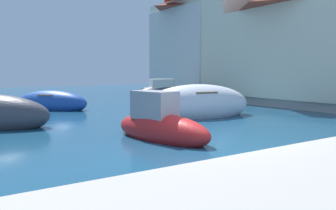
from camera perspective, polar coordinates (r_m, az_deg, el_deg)
name	(u,v)px	position (r m, az deg, el deg)	size (l,w,h in m)	color
ground	(213,152)	(8.98, 7.47, -7.67)	(80.00, 80.00, 0.00)	navy
quay_promenade	(326,129)	(11.95, 24.63, -3.59)	(44.00, 32.00, 0.50)	#ADA89E
moored_boat_1	(166,94)	(23.40, -0.29, 1.76)	(4.52, 2.78, 1.86)	#3F3F47
moored_boat_2	(197,105)	(15.67, 4.88, -0.01)	(5.52, 2.79, 1.89)	white
moored_boat_3	(52,103)	(19.53, -18.63, 0.37)	(3.81, 4.15, 1.32)	#1E479E
moored_boat_7	(160,126)	(10.43, -1.30, -3.43)	(1.92, 3.83, 1.69)	#B21E1E
waterfront_building_main	(304,43)	(23.08, 21.47, 9.46)	(6.79, 10.15, 6.40)	beige
waterfront_building_annex	(213,39)	(28.94, 7.43, 10.81)	(6.79, 9.96, 8.27)	beige
waterfront_building_far	(204,43)	(29.78, 6.00, 10.14)	(7.01, 7.58, 7.70)	beige
quayside_tree	(261,54)	(25.13, 15.05, 8.07)	(2.90, 2.90, 4.17)	brown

